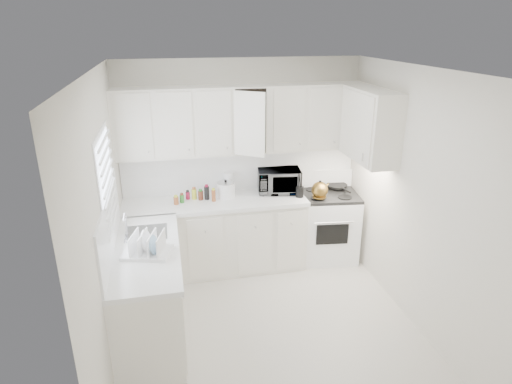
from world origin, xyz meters
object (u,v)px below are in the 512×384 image
object	(u,v)px
utensil_crock	(300,185)
dish_rack	(146,242)
stove	(327,217)
tea_kettle	(320,189)
microwave	(279,178)
rice_cooker	(226,189)

from	to	relation	value
utensil_crock	dish_rack	world-z (taller)	utensil_crock
stove	utensil_crock	bearing A→B (deg)	-158.00
tea_kettle	microwave	xyz separation A→B (m)	(-0.45, 0.28, 0.07)
stove	utensil_crock	distance (m)	0.68
utensil_crock	tea_kettle	bearing A→B (deg)	-10.56
microwave	utensil_crock	bearing A→B (deg)	-40.48
stove	utensil_crock	xyz separation A→B (m)	(-0.42, -0.11, 0.52)
stove	microwave	world-z (taller)	microwave
dish_rack	microwave	bearing A→B (deg)	54.50
stove	dish_rack	bearing A→B (deg)	-144.86
tea_kettle	utensil_crock	bearing A→B (deg)	154.43
microwave	utensil_crock	distance (m)	0.31
tea_kettle	rice_cooker	size ratio (longest dim) A/B	1.14
utensil_crock	microwave	bearing A→B (deg)	131.63
stove	dish_rack	size ratio (longest dim) A/B	2.73
stove	utensil_crock	world-z (taller)	utensil_crock
microwave	dish_rack	distance (m)	2.10
tea_kettle	dish_rack	distance (m)	2.32
stove	dish_rack	distance (m)	2.60
tea_kettle	rice_cooker	xyz separation A→B (m)	(-1.14, 0.23, 0.00)
rice_cooker	dish_rack	world-z (taller)	dish_rack
stove	rice_cooker	distance (m)	1.41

